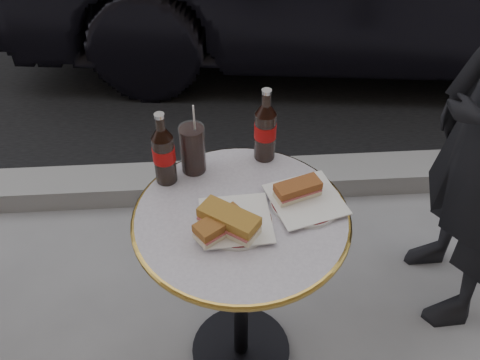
{
  "coord_description": "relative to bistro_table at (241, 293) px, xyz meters",
  "views": [
    {
      "loc": [
        -0.07,
        -1.05,
        1.81
      ],
      "look_at": [
        0.0,
        0.05,
        0.82
      ],
      "focal_mm": 40.0,
      "sensor_mm": 36.0,
      "label": 1
    }
  ],
  "objects": [
    {
      "name": "sandwich_left_b",
      "position": [
        -0.04,
        -0.06,
        0.41
      ],
      "size": [
        0.18,
        0.16,
        0.06
      ],
      "primitive_type": "cube",
      "rotation": [
        0.0,
        0.0,
        -0.64
      ],
      "color": "#A06D28",
      "rests_on": "plate_left"
    },
    {
      "name": "bistro_table",
      "position": [
        0.0,
        0.0,
        0.0
      ],
      "size": [
        0.62,
        0.62,
        0.73
      ],
      "primitive_type": null,
      "color": "#BAB2C4",
      "rests_on": "ground"
    },
    {
      "name": "cola_bottle_right",
      "position": [
        0.09,
        0.25,
        0.49
      ],
      "size": [
        0.09,
        0.09,
        0.25
      ],
      "primitive_type": null,
      "rotation": [
        0.0,
        0.0,
        -0.36
      ],
      "color": "black",
      "rests_on": "bistro_table"
    },
    {
      "name": "ground",
      "position": [
        0.0,
        0.0,
        -0.37
      ],
      "size": [
        80.0,
        80.0,
        0.0
      ],
      "primitive_type": "plane",
      "color": "gray",
      "rests_on": "ground"
    },
    {
      "name": "cola_bottle_left",
      "position": [
        -0.21,
        0.16,
        0.49
      ],
      "size": [
        0.08,
        0.08,
        0.24
      ],
      "primitive_type": null,
      "rotation": [
        0.0,
        0.0,
        -0.16
      ],
      "color": "black",
      "rests_on": "bistro_table"
    },
    {
      "name": "curb",
      "position": [
        0.0,
        0.9,
        -0.32
      ],
      "size": [
        40.0,
        0.2,
        0.12
      ],
      "primitive_type": "cube",
      "color": "gray",
      "rests_on": "ground"
    },
    {
      "name": "sandwich_left_a",
      "position": [
        -0.06,
        -0.07,
        0.4
      ],
      "size": [
        0.15,
        0.13,
        0.05
      ],
      "primitive_type": "cube",
      "rotation": [
        0.0,
        0.0,
        0.62
      ],
      "color": "brown",
      "rests_on": "plate_left"
    },
    {
      "name": "plate_left",
      "position": [
        -0.02,
        -0.03,
        0.37
      ],
      "size": [
        0.23,
        0.23,
        0.01
      ],
      "primitive_type": "cylinder",
      "rotation": [
        0.0,
        0.0,
        -0.12
      ],
      "color": "silver",
      "rests_on": "bistro_table"
    },
    {
      "name": "plate_right",
      "position": [
        0.19,
        0.04,
        0.37
      ],
      "size": [
        0.23,
        0.23,
        0.01
      ],
      "primitive_type": "cylinder",
      "rotation": [
        0.0,
        0.0,
        0.11
      ],
      "color": "white",
      "rests_on": "bistro_table"
    },
    {
      "name": "cola_glass",
      "position": [
        -0.13,
        0.21,
        0.45
      ],
      "size": [
        0.1,
        0.1,
        0.16
      ],
      "primitive_type": "cylinder",
      "rotation": [
        0.0,
        0.0,
        -0.27
      ],
      "color": "black",
      "rests_on": "bistro_table"
    },
    {
      "name": "sandwich_right",
      "position": [
        0.17,
        0.05,
        0.4
      ],
      "size": [
        0.15,
        0.1,
        0.05
      ],
      "primitive_type": "cube",
      "rotation": [
        0.0,
        0.0,
        0.34
      ],
      "color": "brown",
      "rests_on": "plate_right"
    }
  ]
}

